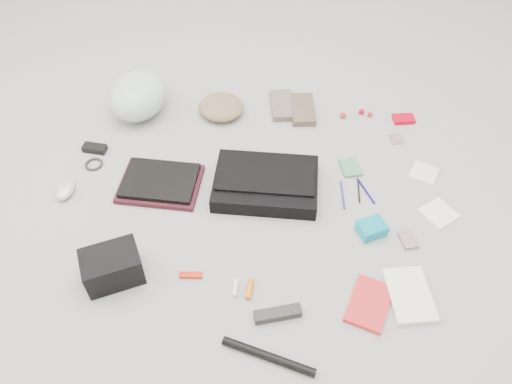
{
  "coord_description": "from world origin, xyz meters",
  "views": [
    {
      "loc": [
        0.06,
        -1.3,
        1.53
      ],
      "look_at": [
        0.0,
        0.0,
        0.05
      ],
      "focal_mm": 35.0,
      "sensor_mm": 36.0,
      "label": 1
    }
  ],
  "objects_px": {
    "messenger_bag": "(266,184)",
    "book_red": "(369,303)",
    "camera_bag": "(112,267)",
    "laptop": "(160,180)",
    "bike_helmet": "(138,95)",
    "accordion_wallet": "(372,228)"
  },
  "relations": [
    {
      "from": "bike_helmet",
      "to": "book_red",
      "type": "relative_size",
      "value": 1.66
    },
    {
      "from": "camera_bag",
      "to": "book_red",
      "type": "relative_size",
      "value": 1.03
    },
    {
      "from": "laptop",
      "to": "camera_bag",
      "type": "relative_size",
      "value": 1.51
    },
    {
      "from": "messenger_bag",
      "to": "bike_helmet",
      "type": "height_order",
      "value": "bike_helmet"
    },
    {
      "from": "camera_bag",
      "to": "book_red",
      "type": "xyz_separation_m",
      "value": [
        0.89,
        -0.07,
        -0.05
      ]
    },
    {
      "from": "laptop",
      "to": "accordion_wallet",
      "type": "xyz_separation_m",
      "value": [
        0.84,
        -0.2,
        -0.01
      ]
    },
    {
      "from": "laptop",
      "to": "accordion_wallet",
      "type": "relative_size",
      "value": 3.0
    },
    {
      "from": "messenger_bag",
      "to": "laptop",
      "type": "distance_m",
      "value": 0.43
    },
    {
      "from": "messenger_bag",
      "to": "bike_helmet",
      "type": "relative_size",
      "value": 1.31
    },
    {
      "from": "laptop",
      "to": "camera_bag",
      "type": "height_order",
      "value": "camera_bag"
    },
    {
      "from": "laptop",
      "to": "bike_helmet",
      "type": "distance_m",
      "value": 0.51
    },
    {
      "from": "camera_bag",
      "to": "accordion_wallet",
      "type": "bearing_deg",
      "value": -8.9
    },
    {
      "from": "messenger_bag",
      "to": "accordion_wallet",
      "type": "relative_size",
      "value": 4.22
    },
    {
      "from": "bike_helmet",
      "to": "camera_bag",
      "type": "relative_size",
      "value": 1.62
    },
    {
      "from": "book_red",
      "to": "bike_helmet",
      "type": "bearing_deg",
      "value": 155.83
    },
    {
      "from": "bike_helmet",
      "to": "camera_bag",
      "type": "xyz_separation_m",
      "value": [
        0.09,
        -0.91,
        -0.03
      ]
    },
    {
      "from": "camera_bag",
      "to": "accordion_wallet",
      "type": "relative_size",
      "value": 1.98
    },
    {
      "from": "messenger_bag",
      "to": "camera_bag",
      "type": "relative_size",
      "value": 2.13
    },
    {
      "from": "messenger_bag",
      "to": "laptop",
      "type": "xyz_separation_m",
      "value": [
        -0.43,
        -0.0,
        -0.0
      ]
    },
    {
      "from": "messenger_bag",
      "to": "book_red",
      "type": "bearing_deg",
      "value": -51.39
    },
    {
      "from": "accordion_wallet",
      "to": "book_red",
      "type": "bearing_deg",
      "value": -121.31
    },
    {
      "from": "messenger_bag",
      "to": "camera_bag",
      "type": "height_order",
      "value": "camera_bag"
    }
  ]
}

